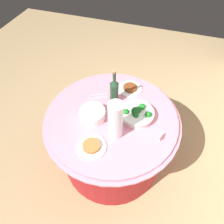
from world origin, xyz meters
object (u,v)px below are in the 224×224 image
at_px(wine_bottle, 114,90).
at_px(serving_tongs, 98,96).
at_px(broccoli_bowl, 137,114).
at_px(plate_stack, 93,114).
at_px(food_plate_stir_fry, 130,88).
at_px(food_plate_peanuts, 91,146).
at_px(label_placard_front, 161,137).
at_px(decorative_fruit_vase, 115,121).

distance_m(wine_bottle, serving_tongs, 0.20).
height_order(broccoli_bowl, plate_stack, broccoli_bowl).
relative_size(broccoli_bowl, wine_bottle, 0.83).
bearing_deg(serving_tongs, food_plate_stir_fry, 125.60).
relative_size(food_plate_peanuts, label_placard_front, 4.00).
xyz_separation_m(wine_bottle, decorative_fruit_vase, (0.33, 0.11, 0.03)).
distance_m(decorative_fruit_vase, serving_tongs, 0.46).
xyz_separation_m(plate_stack, food_plate_stir_fry, (-0.42, 0.21, -0.03)).
bearing_deg(wine_bottle, decorative_fruit_vase, 18.92).
bearing_deg(plate_stack, broccoli_bowl, 108.85).
bearing_deg(decorative_fruit_vase, broccoli_bowl, 151.56).
bearing_deg(food_plate_stir_fry, label_placard_front, 37.77).
bearing_deg(food_plate_stir_fry, wine_bottle, -27.34).
bearing_deg(plate_stack, serving_tongs, -170.72).
bearing_deg(serving_tongs, wine_bottle, 86.43).
xyz_separation_m(broccoli_bowl, decorative_fruit_vase, (0.22, -0.12, 0.12)).
bearing_deg(serving_tongs, decorative_fruit_vase, 37.86).
distance_m(serving_tongs, food_plate_stir_fry, 0.31).
distance_m(serving_tongs, label_placard_front, 0.67).
bearing_deg(plate_stack, label_placard_front, 85.71).
relative_size(food_plate_stir_fry, label_placard_front, 4.00).
bearing_deg(plate_stack, wine_bottle, 154.09).
height_order(broccoli_bowl, label_placard_front, broccoli_bowl).
height_order(broccoli_bowl, food_plate_stir_fry, broccoli_bowl).
distance_m(plate_stack, food_plate_peanuts, 0.29).
bearing_deg(label_placard_front, food_plate_peanuts, -64.21).
relative_size(wine_bottle, food_plate_peanuts, 1.53).
relative_size(serving_tongs, food_plate_stir_fry, 0.74).
bearing_deg(wine_bottle, plate_stack, -25.91).
xyz_separation_m(wine_bottle, label_placard_front, (0.27, 0.45, -0.10)).
relative_size(wine_bottle, decorative_fruit_vase, 0.99).
xyz_separation_m(broccoli_bowl, serving_tongs, (-0.12, -0.38, -0.04)).
height_order(wine_bottle, serving_tongs, wine_bottle).
distance_m(wine_bottle, food_plate_peanuts, 0.51).
bearing_deg(food_plate_stir_fry, broccoli_bowl, 24.22).
distance_m(food_plate_peanuts, food_plate_stir_fry, 0.70).
bearing_deg(food_plate_peanuts, serving_tongs, -165.22).
xyz_separation_m(serving_tongs, food_plate_peanuts, (0.51, 0.13, 0.01)).
xyz_separation_m(plate_stack, decorative_fruit_vase, (0.10, 0.23, 0.12)).
relative_size(broccoli_bowl, food_plate_stir_fry, 1.27).
relative_size(wine_bottle, label_placard_front, 6.11).
bearing_deg(food_plate_peanuts, plate_stack, -160.54).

